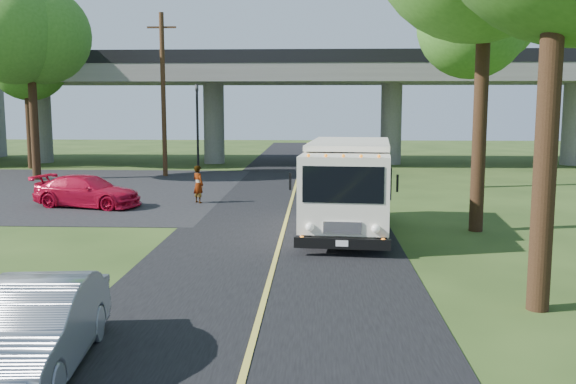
# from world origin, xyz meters

# --- Properties ---
(ground) EXTENTS (120.00, 120.00, 0.00)m
(ground) POSITION_xyz_m (0.00, 0.00, 0.00)
(ground) COLOR #273D15
(ground) RESTS_ON ground
(road) EXTENTS (7.00, 90.00, 0.02)m
(road) POSITION_xyz_m (0.00, 10.00, 0.01)
(road) COLOR black
(road) RESTS_ON ground
(parking_lot) EXTENTS (16.00, 18.00, 0.01)m
(parking_lot) POSITION_xyz_m (-11.00, 18.00, 0.01)
(parking_lot) COLOR black
(parking_lot) RESTS_ON ground
(lane_line) EXTENTS (0.12, 90.00, 0.01)m
(lane_line) POSITION_xyz_m (0.00, 10.00, 0.03)
(lane_line) COLOR gold
(lane_line) RESTS_ON road
(overpass) EXTENTS (54.00, 10.00, 7.30)m
(overpass) POSITION_xyz_m (0.00, 32.00, 4.56)
(overpass) COLOR slate
(overpass) RESTS_ON ground
(traffic_signal) EXTENTS (0.18, 0.22, 5.20)m
(traffic_signal) POSITION_xyz_m (-6.00, 26.00, 3.20)
(traffic_signal) COLOR black
(traffic_signal) RESTS_ON ground
(utility_pole) EXTENTS (1.60, 0.26, 9.00)m
(utility_pole) POSITION_xyz_m (-7.50, 24.00, 4.59)
(utility_pole) COLOR #472D19
(utility_pole) RESTS_ON ground
(tree_right_far) EXTENTS (5.77, 5.67, 10.99)m
(tree_right_far) POSITION_xyz_m (9.21, 19.84, 8.30)
(tree_right_far) COLOR #382314
(tree_right_far) RESTS_ON ground
(tree_left_lot) EXTENTS (5.60, 5.50, 10.50)m
(tree_left_lot) POSITION_xyz_m (-13.79, 21.84, 7.90)
(tree_left_lot) COLOR #382314
(tree_left_lot) RESTS_ON ground
(tree_left_far) EXTENTS (5.26, 5.16, 9.89)m
(tree_left_far) POSITION_xyz_m (-16.79, 27.84, 7.45)
(tree_left_far) COLOR #382314
(tree_left_far) RESTS_ON ground
(step_van) EXTENTS (3.14, 7.06, 2.88)m
(step_van) POSITION_xyz_m (2.07, 8.47, 1.56)
(step_van) COLOR silver
(step_van) RESTS_ON ground
(red_sedan) EXTENTS (4.61, 2.69, 1.26)m
(red_sedan) POSITION_xyz_m (-8.01, 13.14, 0.63)
(red_sedan) COLOR #B40B28
(red_sedan) RESTS_ON ground
(silver_sedan) EXTENTS (1.92, 4.32, 1.38)m
(silver_sedan) POSITION_xyz_m (-3.20, -2.42, 0.69)
(silver_sedan) COLOR #96999E
(silver_sedan) RESTS_ON ground
(pedestrian) EXTENTS (0.67, 0.66, 1.56)m
(pedestrian) POSITION_xyz_m (-3.80, 14.30, 0.78)
(pedestrian) COLOR gray
(pedestrian) RESTS_ON ground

